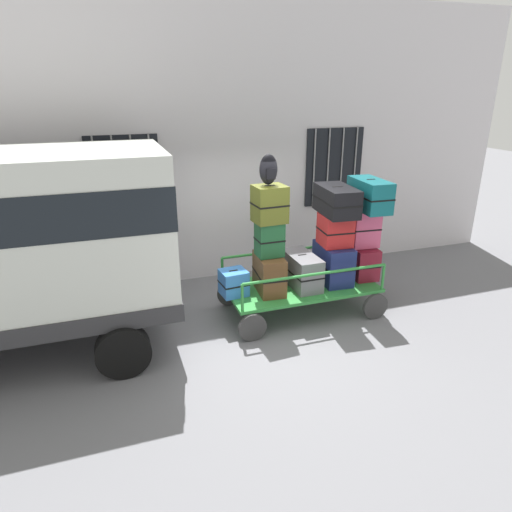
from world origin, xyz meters
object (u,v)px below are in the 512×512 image
suitcase_midleft_top (270,204)px  suitcase_right_top (370,195)px  luggage_cart (301,290)px  suitcase_center_bottom (302,270)px  suitcase_left_bottom (234,283)px  suitcase_midright_middle (335,230)px  suitcase_midright_bottom (333,263)px  suitcase_right_bottom (361,261)px  suitcase_midright_top (337,200)px  suitcase_right_middle (365,228)px  suitcase_midleft_bottom (269,273)px  backpack (269,170)px  suitcase_midleft_middle (269,239)px

suitcase_midleft_top → suitcase_right_top: size_ratio=0.64×
luggage_cart → suitcase_center_bottom: 0.35m
suitcase_left_bottom → suitcase_midright_middle: bearing=-1.2°
suitcase_midleft_top → suitcase_midright_bottom: size_ratio=0.72×
luggage_cart → suitcase_left_bottom: size_ratio=5.78×
suitcase_midleft_top → suitcase_right_bottom: bearing=1.8°
suitcase_left_bottom → suitcase_midleft_top: (0.56, -0.04, 1.20)m
suitcase_midleft_top → suitcase_center_bottom: suitcase_midleft_top is taller
suitcase_left_bottom → luggage_cart: bearing=-1.3°
suitcase_center_bottom → suitcase_midright_top: suitcase_midright_top is taller
suitcase_right_middle → suitcase_right_top: (0.00, -0.04, 0.57)m
suitcase_midleft_bottom → suitcase_midleft_top: suitcase_midleft_top is taller
suitcase_left_bottom → backpack: backpack is taller
suitcase_left_bottom → suitcase_midleft_middle: suitcase_midleft_middle is taller
suitcase_right_middle → suitcase_right_top: size_ratio=0.73×
suitcase_midleft_bottom → suitcase_center_bottom: 0.56m
suitcase_right_top → suitcase_midleft_middle: bearing=179.9°
suitcase_midleft_bottom → suitcase_right_bottom: suitcase_midleft_bottom is taller
suitcase_midright_bottom → suitcase_right_bottom: bearing=4.4°
luggage_cart → suitcase_midright_bottom: suitcase_midright_bottom is taller
luggage_cart → suitcase_midleft_top: (-0.56, -0.01, 1.48)m
suitcase_midright_middle → suitcase_midright_top: (-0.00, 0.02, 0.47)m
suitcase_midleft_bottom → suitcase_midright_middle: suitcase_midright_middle is taller
suitcase_right_middle → backpack: (-1.69, 0.01, 1.05)m
suitcase_right_bottom → suitcase_midright_bottom: bearing=-175.6°
suitcase_center_bottom → suitcase_midright_middle: bearing=-0.0°
suitcase_midleft_middle → suitcase_midright_middle: suitcase_midright_middle is taller
suitcase_midleft_middle → backpack: (-0.01, 0.05, 1.04)m
suitcase_midleft_bottom → suitcase_midleft_top: (0.00, 0.02, 1.10)m
suitcase_midleft_bottom → backpack: (-0.01, 0.06, 1.60)m
suitcase_left_bottom → suitcase_midleft_top: 1.33m
suitcase_left_bottom → suitcase_midleft_bottom: size_ratio=0.60×
suitcase_midright_middle → backpack: (-1.13, 0.04, 1.01)m
backpack → suitcase_midright_top: bearing=-0.8°
suitcase_midleft_middle → suitcase_right_bottom: size_ratio=0.78×
suitcase_midright_bottom → suitcase_right_bottom: (0.56, 0.04, -0.05)m
suitcase_midleft_middle → suitcase_right_top: 1.78m
suitcase_midleft_top → suitcase_midright_bottom: bearing=0.4°
luggage_cart → suitcase_midright_top: suitcase_midright_top is taller
suitcase_midright_bottom → suitcase_right_bottom: 0.57m
suitcase_left_bottom → suitcase_center_bottom: (1.12, -0.03, 0.07)m
suitcase_midright_middle → suitcase_left_bottom: bearing=178.8°
suitcase_left_bottom → suitcase_midright_middle: 1.82m
suitcase_midleft_top → suitcase_midright_middle: bearing=0.2°
luggage_cart → suitcase_right_middle: size_ratio=3.90×
suitcase_midright_middle → backpack: bearing=178.2°
suitcase_right_top → suitcase_left_bottom: bearing=178.7°
suitcase_right_middle → suitcase_midleft_middle: bearing=-178.7°
suitcase_midleft_top → suitcase_midright_top: 1.13m
suitcase_midleft_middle → suitcase_midright_middle: (1.12, 0.02, 0.03)m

